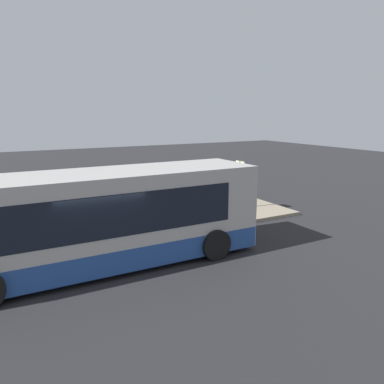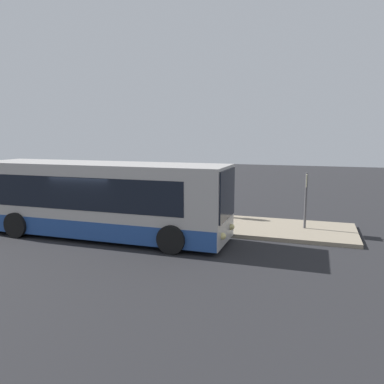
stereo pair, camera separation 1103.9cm
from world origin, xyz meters
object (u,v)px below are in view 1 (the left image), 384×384
(passenger_waiting, at_px, (158,209))
(sign_post, at_px, (240,178))
(passenger_boarding, at_px, (134,205))
(suitcase, at_px, (126,222))
(passenger_with_bags, at_px, (160,192))
(bus_lead, at_px, (96,221))

(passenger_waiting, distance_m, sign_post, 5.22)
(passenger_boarding, distance_m, passenger_waiting, 1.37)
(passenger_boarding, distance_m, suitcase, 0.88)
(sign_post, bearing_deg, passenger_waiting, -162.32)
(passenger_with_bags, xyz_separation_m, suitcase, (-2.28, -1.88, -0.60))
(passenger_boarding, height_order, suitcase, passenger_boarding)
(passenger_with_bags, bearing_deg, passenger_boarding, 38.50)
(bus_lead, xyz_separation_m, suitcase, (1.79, 2.51, -0.94))
(sign_post, bearing_deg, suitcase, -172.21)
(passenger_with_bags, distance_m, sign_post, 3.89)
(passenger_with_bags, bearing_deg, bus_lead, 47.69)
(passenger_boarding, xyz_separation_m, suitcase, (-0.52, -0.51, -0.50))
(passenger_waiting, distance_m, passenger_with_bags, 2.92)
(bus_lead, relative_size, passenger_waiting, 6.01)
(passenger_waiting, distance_m, suitcase, 1.40)
(sign_post, bearing_deg, passenger_with_bags, 164.02)
(passenger_waiting, relative_size, sign_post, 0.74)
(passenger_boarding, relative_size, passenger_waiting, 0.95)
(bus_lead, bearing_deg, suitcase, 54.45)
(sign_post, bearing_deg, bus_lead, -156.85)
(passenger_with_bags, height_order, suitcase, passenger_with_bags)
(bus_lead, xyz_separation_m, passenger_boarding, (2.31, 3.01, -0.44))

